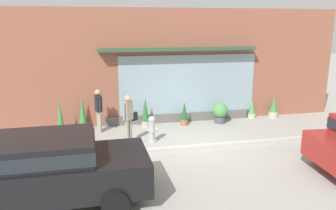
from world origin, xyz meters
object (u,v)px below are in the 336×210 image
Objects in this scene: pedestrian_with_handbag at (129,115)px; potted_plant_window_center at (252,110)px; potted_plant_corner_tall at (145,112)px; potted_plant_window_left at (83,114)px; pedestrian_passerby at (98,107)px; potted_plant_trailing_edge at (220,112)px; potted_plant_window_right at (184,114)px; potted_plant_doorstep at (60,118)px; parked_car_black at (47,166)px; fire_hydrant at (152,129)px; potted_plant_by_entrance at (273,108)px.

pedestrian_with_handbag reaches higher than potted_plant_window_center.
potted_plant_corner_tall is at bearing 22.72° from pedestrian_with_handbag.
potted_plant_corner_tall is 2.41m from potted_plant_window_left.
pedestrian_passerby is (-0.98, 1.37, 0.00)m from pedestrian_with_handbag.
potted_plant_window_right is (-1.51, 0.04, -0.00)m from potted_plant_trailing_edge.
potted_plant_corner_tall is (-3.06, 0.19, 0.12)m from potted_plant_trailing_edge.
potted_plant_trailing_edge is 0.66× the size of potted_plant_window_left.
pedestrian_passerby reaches higher than potted_plant_window_center.
potted_plant_trailing_edge is 1.51m from potted_plant_window_right.
potted_plant_window_left is at bearing 176.25° from potted_plant_corner_tall.
potted_plant_corner_tall is 0.94× the size of potted_plant_window_left.
potted_plant_doorstep is 6.26m from potted_plant_trailing_edge.
potted_plant_trailing_edge is (6.07, 5.12, -0.43)m from parked_car_black.
potted_plant_window_right is (3.35, 0.17, -0.50)m from pedestrian_passerby.
fire_hydrant is 0.92m from pedestrian_with_handbag.
pedestrian_with_handbag is 1.88× the size of potted_plant_by_entrance.
fire_hydrant is 2.35m from pedestrian_passerby.
potted_plant_corner_tall reaches higher than potted_plant_by_entrance.
parked_car_black is 5.77× the size of potted_plant_window_center.
pedestrian_with_handbag is 1.31× the size of potted_plant_window_left.
potted_plant_corner_tall is at bearing -177.40° from potted_plant_window_center.
pedestrian_passerby is 0.37× the size of parked_car_black.
parked_car_black reaches higher than fire_hydrant.
pedestrian_passerby is at bearing -4.83° from potted_plant_doorstep.
pedestrian_passerby reaches higher than potted_plant_trailing_edge.
parked_car_black is (-2.19, -3.62, -0.06)m from pedestrian_with_handbag.
fire_hydrant reaches higher than potted_plant_window_center.
potted_plant_window_center is (5.49, 1.91, -0.59)m from pedestrian_with_handbag.
pedestrian_with_handbag reaches higher than potted_plant_corner_tall.
potted_plant_trailing_edge is 0.70× the size of potted_plant_corner_tall.
potted_plant_window_center is (7.68, 5.53, -0.53)m from parked_car_black.
fire_hydrant is 1.09× the size of potted_plant_trailing_edge.
potted_plant_trailing_edge is at bearing -172.95° from potted_plant_by_entrance.
potted_plant_by_entrance is at bearing 3.95° from potted_plant_window_right.
potted_plant_doorstep is at bearing 152.76° from fire_hydrant.
parked_car_black is 9.48m from potted_plant_window_center.
potted_plant_window_left is at bearing 139.88° from fire_hydrant.
parked_car_black is at bearing -119.51° from potted_plant_corner_tall.
potted_plant_trailing_edge is 0.89× the size of potted_plant_window_right.
potted_plant_window_center is (1.61, 0.41, -0.09)m from potted_plant_trailing_edge.
potted_plant_doorstep is (-8.83, -0.33, 0.19)m from potted_plant_by_entrance.
potted_plant_trailing_edge is 3.07m from potted_plant_corner_tall.
pedestrian_with_handbag is 1.92m from potted_plant_corner_tall.
fire_hydrant is 0.77× the size of potted_plant_corner_tall.
pedestrian_passerby reaches higher than potted_plant_by_entrance.
pedestrian_passerby is 7.47m from potted_plant_by_entrance.
potted_plant_by_entrance is at bearing 18.91° from fire_hydrant.
parked_car_black is 5.51m from potted_plant_window_left.
fire_hydrant is 3.08m from potted_plant_window_left.
potted_plant_trailing_edge is at bearing 27.62° from fire_hydrant.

